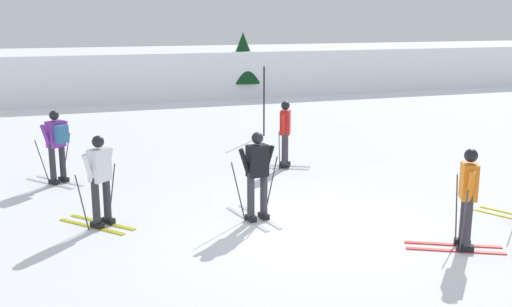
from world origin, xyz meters
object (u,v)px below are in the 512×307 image
Objects in this scene: trail_marker_pole at (264,102)px; conifer_far_left at (243,58)px; skier_black at (257,174)px; skier_orange at (467,196)px; skier_red at (285,132)px; skier_purple at (57,143)px; skier_white at (100,178)px.

trail_marker_pole is 0.73× the size of conifer_far_left.
skier_black and skier_orange have the same top height.
skier_red is 5.50m from skier_purple.
skier_orange is at bearing -45.85° from skier_purple.
skier_white is at bearing 150.78° from skier_orange.
skier_purple is at bearing 131.38° from skier_black.
skier_orange is at bearing -29.22° from skier_white.
skier_white is at bearing -148.00° from skier_red.
skier_purple is (-0.66, 3.31, 0.04)m from skier_white.
skier_orange is (2.77, -2.49, -0.00)m from skier_black.
conifer_far_left is (2.55, 19.64, 0.96)m from skier_orange.
skier_orange is (0.75, -6.14, 0.00)m from skier_red.
skier_black is 1.00× the size of skier_purple.
trail_marker_pole is (0.94, 4.14, 0.20)m from skier_red.
skier_purple is at bearing -149.15° from trail_marker_pole.
skier_black is at bearing 138.05° from skier_orange.
trail_marker_pole reaches higher than skier_purple.
trail_marker_pole reaches higher than skier_black.
skier_red is 0.56× the size of conifer_far_left.
skier_red is at bearing 32.00° from skier_white.
skier_orange is 19.83m from conifer_far_left.
skier_red is 13.93m from conifer_far_left.
skier_black and skier_white have the same top height.
trail_marker_pole is at bearing 88.89° from skier_orange.
trail_marker_pole reaches higher than skier_orange.
skier_orange is at bearing -83.07° from skier_red.
conifer_far_left is at bearing 82.60° from skier_orange.
conifer_far_left reaches higher than skier_white.
skier_red is at bearing -103.72° from conifer_far_left.
skier_black is at bearing -12.65° from skier_white.
skier_red and skier_purple have the same top height.
skier_purple is at bearing 176.98° from skier_red.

